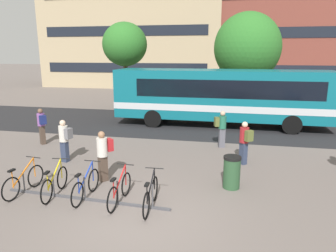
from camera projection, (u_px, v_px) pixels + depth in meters
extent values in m
plane|color=#6B605B|center=(138.00, 220.00, 7.86)|extent=(200.00, 200.00, 0.00)
cube|color=#232326|center=(192.00, 124.00, 18.35)|extent=(80.00, 7.20, 0.01)
cube|color=#0F6070|center=(221.00, 94.00, 17.61)|extent=(12.02, 2.65, 2.70)
cube|color=silver|center=(221.00, 105.00, 17.76)|extent=(12.04, 2.67, 0.36)
cube|color=black|center=(129.00, 73.00, 18.45)|extent=(1.02, 2.30, 0.40)
cube|color=black|center=(122.00, 87.00, 18.75)|extent=(0.10, 2.19, 1.40)
cube|color=black|center=(226.00, 89.00, 16.27)|extent=(9.84, 0.14, 0.97)
cube|color=black|center=(227.00, 85.00, 18.64)|extent=(9.84, 0.14, 0.97)
cylinder|color=black|center=(153.00, 118.00, 17.57)|extent=(1.00, 0.31, 1.00)
cylinder|color=black|center=(162.00, 111.00, 19.77)|extent=(1.00, 0.31, 1.00)
cylinder|color=black|center=(292.00, 125.00, 16.07)|extent=(1.00, 0.31, 1.00)
cylinder|color=black|center=(285.00, 116.00, 18.27)|extent=(1.00, 0.31, 1.00)
cube|color=#47474C|center=(85.00, 199.00, 8.91)|extent=(5.07, 0.34, 0.06)
cylinder|color=#47474C|center=(24.00, 182.00, 9.33)|extent=(0.04, 0.04, 0.70)
cylinder|color=#47474C|center=(53.00, 185.00, 9.08)|extent=(0.04, 0.04, 0.70)
cylinder|color=#47474C|center=(85.00, 189.00, 8.84)|extent=(0.04, 0.04, 0.70)
cylinder|color=#47474C|center=(118.00, 193.00, 8.59)|extent=(0.04, 0.04, 0.70)
cylinder|color=#47474C|center=(153.00, 197.00, 8.34)|extent=(0.04, 0.04, 0.70)
torus|color=black|center=(36.00, 176.00, 9.75)|extent=(0.11, 0.70, 0.70)
torus|color=black|center=(11.00, 189.00, 8.80)|extent=(0.11, 0.70, 0.70)
cube|color=orange|center=(23.00, 172.00, 9.22)|extent=(0.12, 0.92, 0.58)
cylinder|color=orange|center=(13.00, 179.00, 8.83)|extent=(0.03, 0.03, 0.55)
cube|color=black|center=(11.00, 171.00, 8.77)|extent=(0.12, 0.23, 0.05)
cylinder|color=orange|center=(34.00, 167.00, 9.66)|extent=(0.03, 0.03, 0.65)
cylinder|color=black|center=(33.00, 157.00, 9.59)|extent=(0.52, 0.08, 0.03)
torus|color=black|center=(62.00, 178.00, 9.62)|extent=(0.12, 0.70, 0.70)
torus|color=black|center=(47.00, 192.00, 8.63)|extent=(0.12, 0.70, 0.70)
cube|color=yellow|center=(54.00, 174.00, 9.07)|extent=(0.13, 0.92, 0.58)
cylinder|color=yellow|center=(48.00, 182.00, 8.67)|extent=(0.03, 0.03, 0.55)
cube|color=black|center=(47.00, 173.00, 8.61)|extent=(0.12, 0.23, 0.05)
cylinder|color=yellow|center=(61.00, 168.00, 9.53)|extent=(0.04, 0.04, 0.65)
cylinder|color=black|center=(60.00, 159.00, 9.45)|extent=(0.52, 0.08, 0.03)
torus|color=black|center=(94.00, 180.00, 9.42)|extent=(0.05, 0.70, 0.70)
torus|color=black|center=(77.00, 195.00, 8.45)|extent=(0.05, 0.70, 0.70)
cube|color=#1E3DB2|center=(86.00, 177.00, 8.88)|extent=(0.04, 0.92, 0.58)
cylinder|color=#1E3DB2|center=(78.00, 184.00, 8.49)|extent=(0.03, 0.03, 0.55)
cube|color=black|center=(78.00, 175.00, 8.43)|extent=(0.10, 0.22, 0.05)
cylinder|color=#1E3DB2|center=(93.00, 171.00, 9.33)|extent=(0.03, 0.03, 0.65)
cylinder|color=black|center=(92.00, 161.00, 9.26)|extent=(0.52, 0.03, 0.03)
torus|color=black|center=(126.00, 184.00, 9.13)|extent=(0.07, 0.71, 0.70)
torus|color=black|center=(112.00, 200.00, 8.17)|extent=(0.07, 0.71, 0.70)
cube|color=red|center=(120.00, 181.00, 8.60)|extent=(0.06, 0.92, 0.58)
cylinder|color=red|center=(114.00, 189.00, 8.20)|extent=(0.03, 0.03, 0.55)
cube|color=black|center=(113.00, 180.00, 8.14)|extent=(0.11, 0.22, 0.05)
cylinder|color=red|center=(126.00, 175.00, 9.04)|extent=(0.03, 0.03, 0.65)
cylinder|color=black|center=(125.00, 164.00, 8.97)|extent=(0.52, 0.04, 0.03)
torus|color=black|center=(155.00, 189.00, 8.84)|extent=(0.06, 0.70, 0.70)
torus|color=black|center=(146.00, 205.00, 7.86)|extent=(0.06, 0.70, 0.70)
cube|color=black|center=(151.00, 185.00, 8.29)|extent=(0.06, 0.92, 0.58)
cylinder|color=black|center=(147.00, 194.00, 7.89)|extent=(0.03, 0.03, 0.55)
cube|color=black|center=(147.00, 185.00, 7.83)|extent=(0.11, 0.22, 0.05)
cylinder|color=black|center=(154.00, 179.00, 8.75)|extent=(0.03, 0.03, 0.65)
cylinder|color=black|center=(154.00, 168.00, 8.67)|extent=(0.52, 0.04, 0.03)
cube|color=#47382D|center=(42.00, 135.00, 14.30)|extent=(0.33, 0.32, 0.88)
cylinder|color=#7F4C93|center=(41.00, 120.00, 14.13)|extent=(0.48, 0.48, 0.57)
sphere|color=brown|center=(40.00, 111.00, 14.04)|extent=(0.22, 0.22, 0.22)
cube|color=navy|center=(43.00, 120.00, 13.93)|extent=(0.32, 0.33, 0.40)
cube|color=#2D3851|center=(65.00, 151.00, 11.98)|extent=(0.30, 0.26, 0.82)
cylinder|color=beige|center=(63.00, 134.00, 11.81)|extent=(0.41, 0.41, 0.62)
sphere|color=beige|center=(63.00, 123.00, 11.72)|extent=(0.22, 0.22, 0.22)
cube|color=slate|center=(69.00, 134.00, 11.70)|extent=(0.24, 0.32, 0.40)
cube|color=#47382D|center=(103.00, 169.00, 10.15)|extent=(0.32, 0.33, 0.86)
cylinder|color=beige|center=(102.00, 147.00, 9.99)|extent=(0.48, 0.48, 0.61)
sphere|color=#936B4C|center=(101.00, 135.00, 9.89)|extent=(0.22, 0.22, 0.22)
cube|color=#B21E23|center=(109.00, 145.00, 10.13)|extent=(0.33, 0.32, 0.40)
cube|color=#2D3851|center=(243.00, 153.00, 11.73)|extent=(0.32, 0.33, 0.85)
cylinder|color=maroon|center=(244.00, 135.00, 11.56)|extent=(0.48, 0.48, 0.58)
sphere|color=beige|center=(245.00, 125.00, 11.47)|extent=(0.22, 0.22, 0.22)
cube|color=#56602D|center=(249.00, 136.00, 11.33)|extent=(0.33, 0.32, 0.40)
cube|color=#565660|center=(222.00, 138.00, 13.82)|extent=(0.31, 0.27, 0.87)
cylinder|color=#23664C|center=(222.00, 122.00, 13.65)|extent=(0.43, 0.43, 0.56)
sphere|color=tan|center=(223.00, 113.00, 13.56)|extent=(0.22, 0.22, 0.22)
cube|color=#56602D|center=(217.00, 122.00, 13.62)|extent=(0.26, 0.32, 0.40)
cylinder|color=#284C2D|center=(232.00, 173.00, 9.63)|extent=(0.52, 0.52, 0.95)
cylinder|color=black|center=(232.00, 158.00, 9.51)|extent=(0.55, 0.55, 0.08)
cylinder|color=brown|center=(245.00, 94.00, 22.63)|extent=(0.32, 0.32, 2.43)
ellipsoid|color=#2D7028|center=(247.00, 47.00, 21.87)|extent=(4.67, 4.67, 4.88)
cylinder|color=brown|center=(126.00, 86.00, 23.66)|extent=(0.32, 0.32, 3.38)
ellipsoid|color=#2D7028|center=(125.00, 44.00, 22.96)|extent=(3.30, 3.30, 3.22)
cube|color=tan|center=(138.00, 21.00, 39.89)|extent=(21.62, 11.44, 16.35)
cube|color=black|center=(125.00, 68.00, 35.72)|extent=(19.03, 0.06, 1.10)
cube|color=black|center=(123.00, 31.00, 34.78)|extent=(19.03, 0.06, 1.10)
cube|color=black|center=(324.00, 71.00, 31.87)|extent=(21.74, 0.06, 1.10)
cube|color=black|center=(329.00, 32.00, 30.98)|extent=(21.74, 0.06, 1.10)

